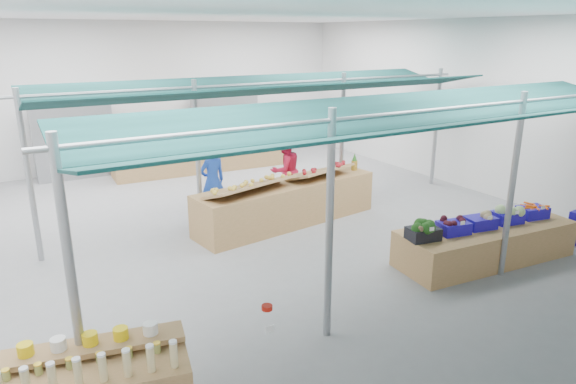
# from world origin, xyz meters

# --- Properties ---
(floor) EXTENTS (13.00, 13.00, 0.00)m
(floor) POSITION_xyz_m (0.00, 0.00, 0.00)
(floor) COLOR gray
(floor) RESTS_ON ground
(hall) EXTENTS (13.00, 13.00, 13.00)m
(hall) POSITION_xyz_m (0.00, 1.44, 2.65)
(hall) COLOR silver
(hall) RESTS_ON ground
(pole_grid) EXTENTS (10.00, 4.60, 3.00)m
(pole_grid) POSITION_xyz_m (0.75, -1.75, 1.81)
(pole_grid) COLOR gray
(pole_grid) RESTS_ON floor
(awnings) EXTENTS (9.50, 7.08, 0.30)m
(awnings) POSITION_xyz_m (0.75, -1.75, 2.78)
(awnings) COLOR black
(awnings) RESTS_ON pole_grid
(back_shelving_left) EXTENTS (2.00, 0.50, 2.00)m
(back_shelving_left) POSITION_xyz_m (-2.50, 6.00, 1.00)
(back_shelving_left) COLOR #B23F33
(back_shelving_left) RESTS_ON floor
(back_shelving_right) EXTENTS (2.00, 0.50, 2.00)m
(back_shelving_right) POSITION_xyz_m (2.00, 6.00, 1.00)
(back_shelving_right) COLOR #B23F33
(back_shelving_right) RESTS_ON floor
(veg_counter) EXTENTS (3.34, 1.39, 0.63)m
(veg_counter) POSITION_xyz_m (2.73, -3.46, 0.32)
(veg_counter) COLOR olive
(veg_counter) RESTS_ON floor
(fruit_counter) EXTENTS (4.17, 1.49, 0.87)m
(fruit_counter) POSITION_xyz_m (0.69, -0.10, 0.44)
(fruit_counter) COLOR olive
(fruit_counter) RESTS_ON floor
(far_counter) EXTENTS (5.21, 1.34, 0.93)m
(far_counter) POSITION_xyz_m (0.85, 4.98, 0.46)
(far_counter) COLOR olive
(far_counter) RESTS_ON floor
(vendor_left) EXTENTS (0.64, 0.46, 1.63)m
(vendor_left) POSITION_xyz_m (-0.51, 1.00, 0.82)
(vendor_left) COLOR #1B42B0
(vendor_left) RESTS_ON floor
(vendor_right) EXTENTS (0.87, 0.72, 1.63)m
(vendor_right) POSITION_xyz_m (1.29, 1.00, 0.82)
(vendor_right) COLOR #BD1737
(vendor_right) RESTS_ON floor
(crate_broccoli) EXTENTS (0.56, 0.45, 0.35)m
(crate_broccoli) POSITION_xyz_m (1.33, -3.33, 0.79)
(crate_broccoli) COLOR black
(crate_broccoli) RESTS_ON veg_counter
(crate_beets) EXTENTS (0.56, 0.45, 0.29)m
(crate_beets) POSITION_xyz_m (1.96, -3.39, 0.76)
(crate_beets) COLOR #1A0FA4
(crate_beets) RESTS_ON veg_counter
(crate_celeriac) EXTENTS (0.56, 0.45, 0.31)m
(crate_celeriac) POSITION_xyz_m (2.55, -3.45, 0.78)
(crate_celeriac) COLOR #1A0FA4
(crate_celeriac) RESTS_ON veg_counter
(crate_cabbage) EXTENTS (0.56, 0.45, 0.35)m
(crate_cabbage) POSITION_xyz_m (3.17, -3.51, 0.79)
(crate_cabbage) COLOR #1A0FA4
(crate_cabbage) RESTS_ON veg_counter
(crate_carrots) EXTENTS (0.56, 0.45, 0.29)m
(crate_carrots) POSITION_xyz_m (3.80, -3.57, 0.74)
(crate_carrots) COLOR #1A0FA4
(crate_carrots) RESTS_ON veg_counter
(sparrow) EXTENTS (0.12, 0.09, 0.11)m
(sparrow) POSITION_xyz_m (1.18, -3.43, 0.88)
(sparrow) COLOR brown
(sparrow) RESTS_ON crate_broccoli
(pole_ribbon) EXTENTS (0.12, 0.12, 0.28)m
(pole_ribbon) POSITION_xyz_m (-2.25, -4.69, 1.08)
(pole_ribbon) COLOR #AE160B
(pole_ribbon) RESTS_ON pole_grid
(apple_heap_yellow) EXTENTS (2.02, 1.16, 0.27)m
(apple_heap_yellow) POSITION_xyz_m (-0.26, -0.32, 1.04)
(apple_heap_yellow) COLOR #997247
(apple_heap_yellow) RESTS_ON fruit_counter
(apple_heap_red) EXTENTS (1.63, 1.06, 0.27)m
(apple_heap_red) POSITION_xyz_m (1.52, -0.09, 1.04)
(apple_heap_red) COLOR #997247
(apple_heap_red) RESTS_ON fruit_counter
(pineapple) EXTENTS (0.14, 0.14, 0.39)m
(pineapple) POSITION_xyz_m (2.53, 0.05, 1.06)
(pineapple) COLOR #8C6019
(pineapple) RESTS_ON fruit_counter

